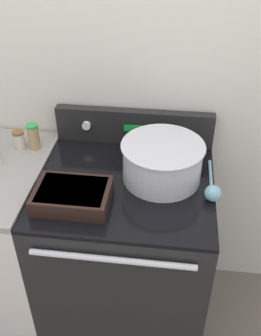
# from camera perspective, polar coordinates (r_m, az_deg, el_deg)

# --- Properties ---
(kitchen_wall) EXTENTS (8.00, 0.05, 2.50)m
(kitchen_wall) POSITION_cam_1_polar(r_m,az_deg,el_deg) (1.82, 0.81, 13.79)
(kitchen_wall) COLOR silver
(kitchen_wall) RESTS_ON ground_plane
(stove_range) EXTENTS (0.75, 0.72, 0.92)m
(stove_range) POSITION_cam_1_polar(r_m,az_deg,el_deg) (1.98, -0.65, -12.49)
(stove_range) COLOR black
(stove_range) RESTS_ON ground_plane
(control_panel) EXTENTS (0.75, 0.07, 0.17)m
(control_panel) POSITION_cam_1_polar(r_m,az_deg,el_deg) (1.88, 0.54, 6.03)
(control_panel) COLOR black
(control_panel) RESTS_ON stove_range
(mixing_bowl) EXTENTS (0.35, 0.35, 0.17)m
(mixing_bowl) POSITION_cam_1_polar(r_m,az_deg,el_deg) (1.63, 4.64, 1.19)
(mixing_bowl) COLOR silver
(mixing_bowl) RESTS_ON stove_range
(casserole_dish) EXTENTS (0.29, 0.21, 0.07)m
(casserole_dish) POSITION_cam_1_polar(r_m,az_deg,el_deg) (1.55, -8.44, -3.89)
(casserole_dish) COLOR black
(casserole_dish) RESTS_ON stove_range
(ladle) EXTENTS (0.07, 0.29, 0.07)m
(ladle) POSITION_cam_1_polar(r_m,az_deg,el_deg) (1.60, 11.82, -3.29)
(ladle) COLOR #7AB2C6
(ladle) RESTS_ON stove_range
(spice_jar_green_cap) EXTENTS (0.05, 0.05, 0.12)m
(spice_jar_green_cap) POSITION_cam_1_polar(r_m,az_deg,el_deg) (1.87, -13.87, 4.47)
(spice_jar_green_cap) COLOR tan
(spice_jar_green_cap) RESTS_ON side_counter
(spice_jar_brown_cap) EXTENTS (0.05, 0.05, 0.09)m
(spice_jar_brown_cap) POSITION_cam_1_polar(r_m,az_deg,el_deg) (1.90, -15.88, 3.99)
(spice_jar_brown_cap) COLOR beige
(spice_jar_brown_cap) RESTS_ON side_counter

